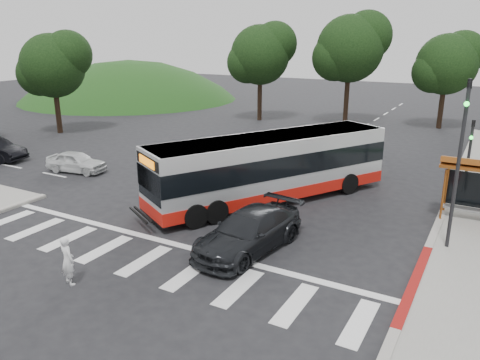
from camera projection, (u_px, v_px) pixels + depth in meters
The scene contains 15 objects.
ground at pixel (216, 217), 21.39m from camera, with size 140.00×140.00×0.00m, color black.
curb_east at pixel (449, 197), 23.83m from camera, with size 0.30×40.00×0.15m, color #9E9991.
curb_east_red at pixel (414, 283), 15.50m from camera, with size 0.32×6.00×0.15m, color maroon.
hillside_nw at pixel (131, 99), 61.34m from camera, with size 44.00×44.00×10.00m, color #143811.
crosswalk_ladder at pixel (144, 260), 17.22m from camera, with size 18.00×2.60×0.01m, color silver.
traffic_signal_ne_tall at pixel (460, 152), 17.01m from camera, with size 0.18×0.37×6.50m.
traffic_signal_ne_short at pixel (470, 150), 23.25m from camera, with size 0.18×0.37×4.00m.
tree_north_a at pixel (351, 47), 41.97m from camera, with size 6.60×6.15×10.17m.
tree_north_b at pixel (448, 63), 40.27m from camera, with size 5.72×5.33×8.43m.
tree_north_c at pixel (261, 54), 44.22m from camera, with size 6.16×5.74×9.30m.
tree_west_a at pixel (54, 65), 38.34m from camera, with size 5.72×5.33×8.43m.
transit_bus at pixel (271, 169), 23.11m from camera, with size 2.75×12.68×3.27m, color #B9BBBE, non-canonical shape.
pedestrian at pixel (68, 260), 15.39m from camera, with size 0.62×0.41×1.71m, color white.
dark_sedan at pixel (249, 231), 17.87m from camera, with size 2.15×5.30×1.54m, color black.
west_car_white at pixel (76, 162), 28.29m from camera, with size 1.49×3.71×1.26m, color silver.
Camera 1 is at (10.69, -16.86, 7.93)m, focal length 35.00 mm.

